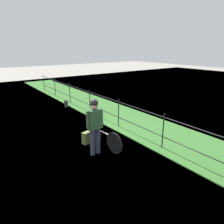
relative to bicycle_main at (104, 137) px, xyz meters
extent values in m
plane|color=gray|center=(-1.11, -0.53, -0.35)|extent=(60.00, 60.00, 0.00)
cube|color=#38702D|center=(-1.11, 2.30, -0.33)|extent=(27.00, 2.40, 0.03)
plane|color=#60849E|center=(-1.11, 9.67, -0.34)|extent=(30.00, 30.00, 0.00)
cylinder|color=black|center=(-10.11, 1.44, 0.23)|extent=(0.04, 0.04, 1.14)
cylinder|color=black|center=(-7.86, 1.44, 0.23)|extent=(0.04, 0.04, 1.14)
cylinder|color=black|center=(-5.61, 1.44, 0.23)|extent=(0.04, 0.04, 1.14)
cylinder|color=black|center=(-3.36, 1.44, 0.23)|extent=(0.04, 0.04, 1.14)
cylinder|color=black|center=(-1.11, 1.44, 0.23)|extent=(0.04, 0.04, 1.14)
cylinder|color=black|center=(1.14, 1.44, 0.23)|extent=(0.04, 0.04, 1.14)
cylinder|color=black|center=(-1.11, 1.44, 0.05)|extent=(18.00, 0.03, 0.03)
cylinder|color=black|center=(-1.11, 1.44, 0.68)|extent=(18.00, 0.03, 0.03)
cylinder|color=black|center=(0.51, 0.05, -0.02)|extent=(0.66, 0.10, 0.65)
cylinder|color=black|center=(-0.48, -0.04, -0.02)|extent=(0.66, 0.10, 0.65)
cylinder|color=#BCB7B2|center=(0.02, 0.00, 0.16)|extent=(0.77, 0.11, 0.04)
cube|color=black|center=(-0.36, -0.03, 0.21)|extent=(0.21, 0.11, 0.06)
cube|color=slate|center=(-0.36, -0.03, 0.30)|extent=(0.37, 0.19, 0.02)
cube|color=#A87F51|center=(-0.36, -0.03, 0.42)|extent=(0.37, 0.31, 0.23)
ellipsoid|color=#4C3D2D|center=(-0.36, -0.03, 0.60)|extent=(0.29, 0.16, 0.13)
sphere|color=#4C3D2D|center=(-0.24, -0.02, 0.66)|extent=(0.11, 0.11, 0.11)
cylinder|color=#383D51|center=(0.20, -0.33, 0.06)|extent=(0.14, 0.14, 0.82)
cylinder|color=#383D51|center=(0.22, -0.53, 0.06)|extent=(0.14, 0.14, 0.82)
cube|color=#2D5633|center=(0.21, -0.43, 0.75)|extent=(0.29, 0.42, 0.56)
cylinder|color=#2D5633|center=(0.19, -0.21, 0.78)|extent=(0.10, 0.10, 0.50)
cylinder|color=#2D5633|center=(0.23, -0.65, 0.78)|extent=(0.10, 0.10, 0.50)
sphere|color=tan|center=(0.21, -0.43, 1.14)|extent=(0.22, 0.22, 0.22)
sphere|color=black|center=(0.21, -0.43, 1.22)|extent=(0.23, 0.23, 0.23)
cube|color=olive|center=(-0.55, -0.31, -0.15)|extent=(0.25, 0.32, 0.40)
cylinder|color=#38383D|center=(-5.04, 0.94, -0.17)|extent=(0.20, 0.20, 0.36)
camera|label=1|loc=(4.96, -3.24, 2.70)|focal=32.94mm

